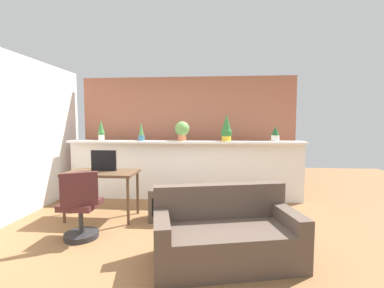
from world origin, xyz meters
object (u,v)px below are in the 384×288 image
(office_chair, at_px, (80,210))
(couch, at_px, (225,235))
(potted_plant_3, at_px, (226,129))
(potted_plant_0, at_px, (101,131))
(tv_monitor, at_px, (104,160))
(potted_plant_2, at_px, (182,130))
(potted_plant_1, at_px, (141,133))
(potted_plant_4, at_px, (275,134))
(desk, at_px, (102,177))
(side_cube_shelf, at_px, (164,204))

(office_chair, height_order, couch, office_chair)
(potted_plant_3, bearing_deg, potted_plant_0, 179.48)
(potted_plant_0, xyz_separation_m, tv_monitor, (0.47, -1.01, -0.44))
(couch, bearing_deg, potted_plant_2, 108.16)
(potted_plant_0, relative_size, potted_plant_1, 1.08)
(potted_plant_1, xyz_separation_m, potted_plant_4, (2.58, 0.04, -0.01))
(desk, bearing_deg, potted_plant_0, 113.30)
(desk, relative_size, tv_monitor, 2.71)
(potted_plant_3, height_order, desk, potted_plant_3)
(potted_plant_4, relative_size, couch, 0.17)
(potted_plant_1, distance_m, potted_plant_4, 2.58)
(potted_plant_0, relative_size, potted_plant_3, 0.77)
(potted_plant_3, bearing_deg, couch, -92.77)
(office_chair, bearing_deg, potted_plant_1, 80.99)
(potted_plant_1, relative_size, potted_plant_3, 0.71)
(potted_plant_4, height_order, side_cube_shelf, potted_plant_4)
(tv_monitor, bearing_deg, desk, -91.83)
(side_cube_shelf, bearing_deg, office_chair, -139.32)
(potted_plant_0, height_order, couch, potted_plant_0)
(potted_plant_4, xyz_separation_m, office_chair, (-2.88, -1.91, -0.92))
(potted_plant_1, height_order, desk, potted_plant_1)
(potted_plant_0, distance_m, potted_plant_3, 2.48)
(potted_plant_0, distance_m, side_cube_shelf, 2.13)
(potted_plant_4, xyz_separation_m, couch, (-1.03, -2.29, -1.03))
(tv_monitor, bearing_deg, office_chair, -86.93)
(potted_plant_2, height_order, side_cube_shelf, potted_plant_2)
(potted_plant_2, bearing_deg, potted_plant_1, -177.36)
(side_cube_shelf, distance_m, couch, 1.49)
(tv_monitor, bearing_deg, potted_plant_1, 71.06)
(potted_plant_4, bearing_deg, office_chair, -146.42)
(potted_plant_4, height_order, couch, potted_plant_4)
(potted_plant_0, relative_size, desk, 0.37)
(couch, bearing_deg, desk, 148.49)
(potted_plant_3, relative_size, potted_plant_4, 1.83)
(potted_plant_2, bearing_deg, potted_plant_3, -3.13)
(potted_plant_2, height_order, office_chair, potted_plant_2)
(potted_plant_0, xyz_separation_m, potted_plant_3, (2.48, -0.02, 0.05))
(potted_plant_0, xyz_separation_m, office_chair, (0.52, -1.89, -0.97))
(desk, xyz_separation_m, tv_monitor, (0.00, 0.08, 0.25))
(potted_plant_2, bearing_deg, side_cube_shelf, -98.49)
(desk, bearing_deg, tv_monitor, 88.17)
(potted_plant_3, distance_m, tv_monitor, 2.29)
(office_chair, bearing_deg, couch, -11.38)
(couch, bearing_deg, office_chair, 168.62)
(potted_plant_0, height_order, office_chair, potted_plant_0)
(tv_monitor, distance_m, couch, 2.35)
(desk, bearing_deg, couch, -31.51)
(potted_plant_2, bearing_deg, potted_plant_4, 0.09)
(potted_plant_2, distance_m, tv_monitor, 1.62)
(potted_plant_1, relative_size, side_cube_shelf, 0.74)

